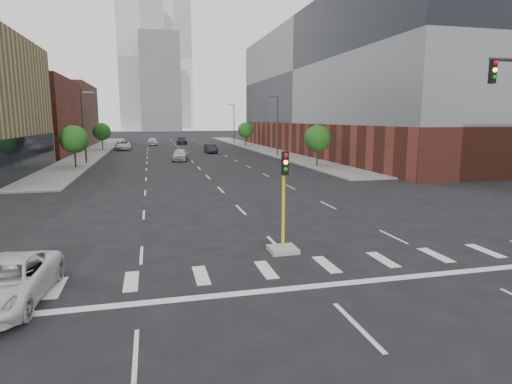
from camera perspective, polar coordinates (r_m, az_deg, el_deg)
name	(u,v)px	position (r m, az deg, el deg)	size (l,w,h in m)	color
ground	(397,366)	(11.36, 18.28, -21.12)	(400.00, 400.00, 0.00)	black
sidewalk_left_far	(96,150)	(82.91, -20.51, 5.22)	(5.00, 92.00, 0.15)	gray
sidewalk_right_far	(257,148)	(84.85, 0.14, 5.92)	(5.00, 92.00, 0.15)	gray
building_left_far_a	(2,117)	(77.38, -30.78, 8.59)	(20.00, 22.00, 12.00)	brown
building_left_far_b	(42,115)	(102.57, -26.61, 9.16)	(20.00, 24.00, 13.00)	brown
building_right_main	(360,87)	(76.77, 13.66, 13.41)	(24.00, 70.00, 22.00)	brown
tower_left	(142,59)	(230.04, -15.00, 16.74)	(22.00, 22.00, 70.00)	#B2B7BC
tower_right	(174,60)	(270.78, -10.92, 16.85)	(20.00, 20.00, 80.00)	#B2B7BC
tower_mid	(160,83)	(208.87, -12.67, 13.98)	(18.00, 18.00, 44.00)	slate
median_traffic_signal	(283,230)	(18.59, 3.66, -5.12)	(1.20, 1.20, 4.40)	#999993
streetlight_right_a	(277,124)	(65.91, 2.82, 9.11)	(1.60, 0.22, 9.07)	#2D2D30
streetlight_right_b	(234,122)	(99.95, -3.00, 9.32)	(1.60, 0.22, 9.07)	#2D2D30
streetlight_left	(85,125)	(58.71, -21.88, 8.35)	(1.60, 0.22, 9.07)	#2D2D30
tree_left_near	(74,139)	(53.90, -23.11, 6.48)	(3.20, 3.20, 4.85)	#382619
tree_left_far	(102,132)	(83.63, -19.88, 7.57)	(3.20, 3.20, 4.85)	#382619
tree_right_near	(318,139)	(51.99, 8.20, 7.07)	(3.20, 3.20, 4.85)	#382619
tree_right_far	(246,130)	(90.31, -1.41, 8.26)	(3.20, 3.20, 4.85)	#382619
car_near_left	(180,155)	(60.07, -10.06, 4.93)	(1.99, 4.96, 1.69)	#BABBBF
car_mid_right	(211,149)	(72.91, -6.05, 5.79)	(1.62, 4.66, 1.53)	black
car_far_left	(123,145)	(83.89, -17.36, 5.97)	(2.84, 6.15, 1.71)	silver
car_deep_right	(182,141)	(99.55, -9.88, 6.78)	(2.31, 5.68, 1.65)	#222227
car_distant	(153,141)	(97.24, -13.61, 6.60)	(2.00, 4.98, 1.70)	silver
parked_minivan	(6,282)	(15.71, -30.40, -10.33)	(2.34, 5.07, 1.41)	silver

